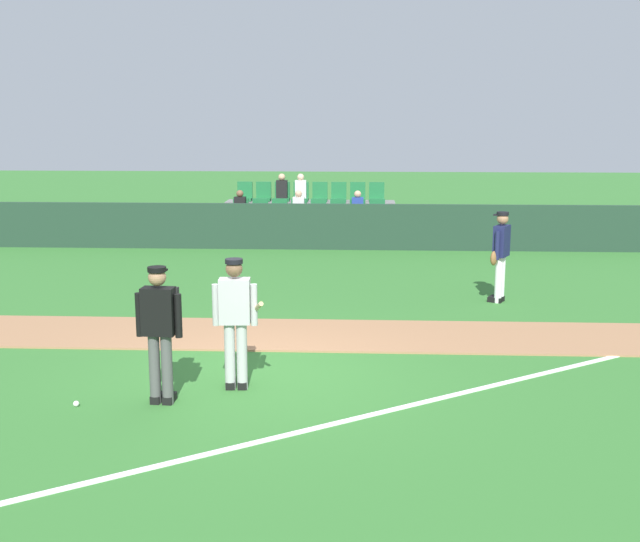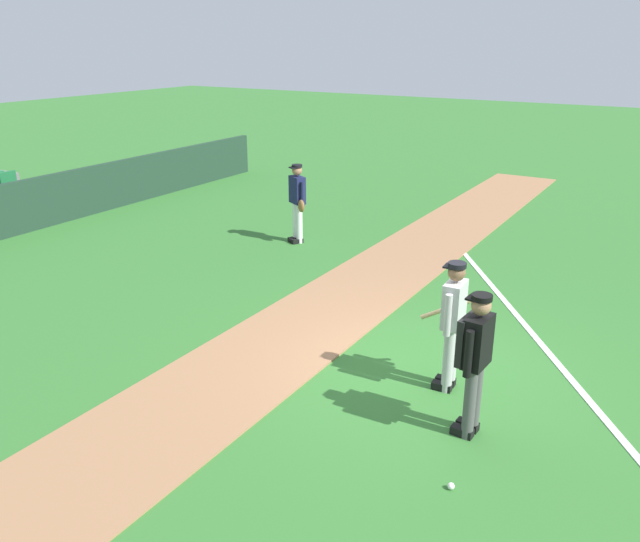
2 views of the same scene
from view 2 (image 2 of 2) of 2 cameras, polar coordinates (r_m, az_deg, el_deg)
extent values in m
plane|color=#33702D|center=(9.13, 8.09, -8.70)|extent=(80.00, 80.00, 0.00)
cube|color=#9E704C|center=(9.98, -2.61, -5.80)|extent=(28.00, 1.90, 0.03)
cube|color=white|center=(11.58, 16.34, -2.89)|extent=(9.93, 6.90, 0.01)
cube|color=#1E6B38|center=(17.62, -25.46, 6.31)|extent=(0.44, 0.40, 0.08)
cube|color=#1E6B38|center=(17.75, -25.99, 7.15)|extent=(0.44, 0.08, 0.50)
cylinder|color=#B2B2B2|center=(8.50, 11.32, -7.78)|extent=(0.14, 0.14, 0.90)
cylinder|color=#B2B2B2|center=(8.64, 11.65, -7.33)|extent=(0.14, 0.14, 0.90)
cube|color=black|center=(8.71, 10.76, -10.03)|extent=(0.13, 0.27, 0.10)
cube|color=black|center=(8.84, 11.09, -9.56)|extent=(0.13, 0.27, 0.10)
cube|color=#B2B2B2|center=(8.26, 11.85, -2.94)|extent=(0.41, 0.24, 0.60)
cylinder|color=#B2B2B2|center=(8.05, 11.30, -3.89)|extent=(0.09, 0.09, 0.55)
cylinder|color=#B2B2B2|center=(8.50, 12.32, -2.66)|extent=(0.09, 0.09, 0.55)
sphere|color=brown|center=(8.10, 12.06, -0.14)|extent=(0.22, 0.22, 0.22)
cylinder|color=black|center=(8.07, 12.11, 0.53)|extent=(0.23, 0.23, 0.06)
cube|color=black|center=(8.10, 11.42, 0.44)|extent=(0.19, 0.13, 0.02)
cylinder|color=tan|center=(8.56, 11.63, -3.16)|extent=(0.33, 0.77, 0.41)
cylinder|color=#4C4C4C|center=(7.64, 13.16, -11.38)|extent=(0.14, 0.14, 0.90)
cylinder|color=#4C4C4C|center=(7.77, 13.62, -10.85)|extent=(0.14, 0.14, 0.90)
cube|color=black|center=(7.87, 12.51, -13.76)|extent=(0.14, 0.27, 0.10)
cube|color=black|center=(7.99, 12.97, -13.20)|extent=(0.14, 0.27, 0.10)
cube|color=black|center=(7.35, 13.86, -6.10)|extent=(0.41, 0.25, 0.60)
cylinder|color=black|center=(7.16, 13.07, -7.20)|extent=(0.09, 0.09, 0.55)
cylinder|color=black|center=(7.58, 14.54, -5.73)|extent=(0.09, 0.09, 0.55)
sphere|color=#9E7051|center=(7.17, 14.14, -3.01)|extent=(0.22, 0.22, 0.22)
cylinder|color=black|center=(7.14, 14.21, -2.27)|extent=(0.23, 0.23, 0.06)
cube|color=black|center=(7.18, 13.45, -2.33)|extent=(0.19, 0.13, 0.02)
cube|color=black|center=(7.39, 12.92, -5.86)|extent=(0.44, 0.11, 0.56)
cylinder|color=white|center=(14.34, -1.85, 4.24)|extent=(0.14, 0.14, 0.90)
cylinder|color=white|center=(14.47, -2.16, 4.39)|extent=(0.14, 0.14, 0.90)
cube|color=black|center=(14.43, -2.04, 2.68)|extent=(0.29, 0.23, 0.10)
cube|color=black|center=(14.56, -2.34, 2.84)|extent=(0.29, 0.23, 0.10)
cube|color=#191E47|center=(14.22, -2.04, 7.22)|extent=(0.38, 0.46, 0.60)
cylinder|color=#191E47|center=(14.02, -1.55, 6.83)|extent=(0.09, 0.09, 0.55)
cylinder|color=#191E47|center=(14.45, -2.51, 7.22)|extent=(0.09, 0.09, 0.55)
sphere|color=#9E7051|center=(14.13, -2.06, 8.92)|extent=(0.22, 0.22, 0.22)
cylinder|color=black|center=(14.11, -2.07, 9.32)|extent=(0.23, 0.23, 0.06)
cube|color=black|center=(14.07, -2.43, 9.16)|extent=(0.19, 0.22, 0.02)
ellipsoid|color=brown|center=(14.04, -1.68, 5.80)|extent=(0.20, 0.23, 0.28)
sphere|color=white|center=(7.07, 11.57, -18.23)|extent=(0.07, 0.07, 0.07)
camera|label=1|loc=(11.68, 71.78, 2.49)|focal=44.67mm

